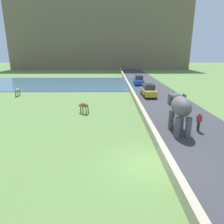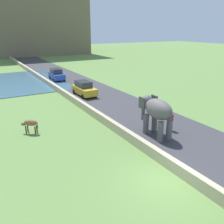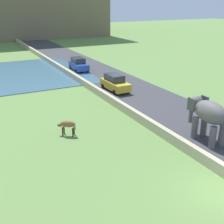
{
  "view_description": "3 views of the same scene",
  "coord_description": "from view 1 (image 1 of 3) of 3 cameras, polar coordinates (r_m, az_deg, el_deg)",
  "views": [
    {
      "loc": [
        -1.99,
        -10.46,
        6.29
      ],
      "look_at": [
        -1.9,
        6.08,
        1.37
      ],
      "focal_mm": 32.71,
      "sensor_mm": 36.0,
      "label": 1
    },
    {
      "loc": [
        -8.02,
        -8.23,
        7.93
      ],
      "look_at": [
        1.63,
        8.49,
        1.18
      ],
      "focal_mm": 38.6,
      "sensor_mm": 36.0,
      "label": 2
    },
    {
      "loc": [
        -10.81,
        -8.53,
        9.3
      ],
      "look_at": [
        -2.11,
        8.4,
        1.96
      ],
      "focal_mm": 46.91,
      "sensor_mm": 36.0,
      "label": 3
    }
  ],
  "objects": [
    {
      "name": "road_surface",
      "position": [
        31.87,
        12.43,
        4.87
      ],
      "size": [
        7.0,
        120.0,
        0.06
      ],
      "primitive_type": "cube",
      "color": "#38383D",
      "rests_on": "ground"
    },
    {
      "name": "person_beside_elephant",
      "position": [
        17.88,
        23.13,
        -2.44
      ],
      "size": [
        0.36,
        0.22,
        1.63
      ],
      "color": "#33333D",
      "rests_on": "ground"
    },
    {
      "name": "hill_distant",
      "position": [
        88.89,
        -3.09,
        21.15
      ],
      "size": [
        64.0,
        28.0,
        26.79
      ],
      "primitive_type": "cube",
      "color": "#75664C",
      "rests_on": "ground"
    },
    {
      "name": "cow_grey",
      "position": [
        32.83,
        -24.91,
        5.49
      ],
      "size": [
        0.49,
        1.4,
        1.15
      ],
      "color": "gray",
      "rests_on": "ground"
    },
    {
      "name": "car_yellow",
      "position": [
        29.91,
        10.19,
        5.94
      ],
      "size": [
        1.87,
        4.04,
        1.8
      ],
      "color": "gold",
      "rests_on": "ground"
    },
    {
      "name": "barrier_wall",
      "position": [
        29.24,
        6.0,
        4.81
      ],
      "size": [
        0.4,
        110.0,
        0.73
      ],
      "primitive_type": "cube",
      "color": "tan",
      "rests_on": "ground"
    },
    {
      "name": "elephant",
      "position": [
        16.86,
        18.48,
        1.09
      ],
      "size": [
        1.48,
        3.48,
        2.99
      ],
      "color": "#605B5B",
      "rests_on": "ground"
    },
    {
      "name": "lake",
      "position": [
        43.58,
        -16.44,
        7.67
      ],
      "size": [
        36.0,
        18.0,
        0.08
      ],
      "primitive_type": "cube",
      "color": "#426B84",
      "rests_on": "ground"
    },
    {
      "name": "ground_plane",
      "position": [
        12.36,
        9.29,
        -14.25
      ],
      "size": [
        220.0,
        220.0,
        0.0
      ],
      "primitive_type": "plane",
      "color": "#608442"
    },
    {
      "name": "car_blue",
      "position": [
        40.51,
        7.48,
        8.8
      ],
      "size": [
        1.9,
        4.05,
        1.8
      ],
      "color": "#2D4CA8",
      "rests_on": "ground"
    },
    {
      "name": "cow_brown",
      "position": [
        21.55,
        -7.85,
        1.76
      ],
      "size": [
        1.3,
        1.12,
        1.15
      ],
      "color": "brown",
      "rests_on": "ground"
    }
  ]
}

